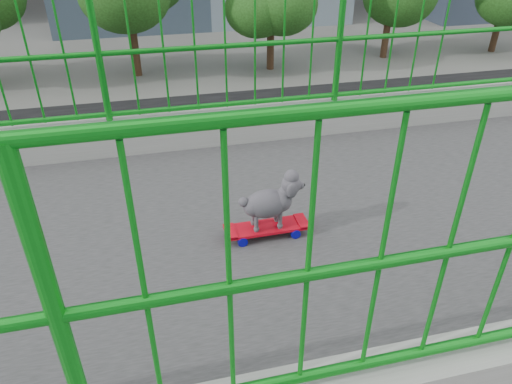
{
  "coord_description": "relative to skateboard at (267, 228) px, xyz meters",
  "views": [
    {
      "loc": [
        2.47,
        4.33,
        8.85
      ],
      "look_at": [
        -0.43,
        5.02,
        7.03
      ],
      "focal_mm": 33.19,
      "sensor_mm": 36.0,
      "label": 1
    }
  ],
  "objects": [
    {
      "name": "road",
      "position": [
        -13.07,
        -4.97,
        -7.04
      ],
      "size": [
        18.0,
        90.0,
        0.02
      ],
      "primitive_type": "cube",
      "color": "black",
      "rests_on": "ground"
    },
    {
      "name": "skateboard",
      "position": [
        0.0,
        0.0,
        0.0
      ],
      "size": [
        0.17,
        0.55,
        0.07
      ],
      "rotation": [
        0.0,
        0.0,
        0.01
      ],
      "color": "red",
      "rests_on": "footbridge"
    },
    {
      "name": "poodle",
      "position": [
        -0.0,
        0.02,
        0.21
      ],
      "size": [
        0.18,
        0.43,
        0.35
      ],
      "rotation": [
        0.0,
        0.0,
        0.01
      ],
      "color": "#2E2B30",
      "rests_on": "skateboard"
    },
    {
      "name": "car_0",
      "position": [
        -6.07,
        3.79,
        -6.3
      ],
      "size": [
        1.77,
        4.4,
        1.5
      ],
      "primitive_type": "imported",
      "color": "silver",
      "rests_on": "ground"
    },
    {
      "name": "car_1",
      "position": [
        -9.27,
        6.45,
        -6.33
      ],
      "size": [
        1.53,
        4.39,
        1.45
      ],
      "primitive_type": "imported",
      "color": "#BF1107",
      "rests_on": "ground"
    },
    {
      "name": "car_6",
      "position": [
        -9.27,
        -0.37,
        -6.38
      ],
      "size": [
        2.25,
        4.89,
        1.36
      ],
      "primitive_type": "imported",
      "color": "#BF1107",
      "rests_on": "ground"
    },
    {
      "name": "car_7",
      "position": [
        -12.47,
        9.39,
        -6.34
      ],
      "size": [
        1.99,
        4.9,
        1.42
      ],
      "primitive_type": "imported",
      "rotation": [
        0.0,
        0.0,
        3.14
      ],
      "color": "silver",
      "rests_on": "ground"
    }
  ]
}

